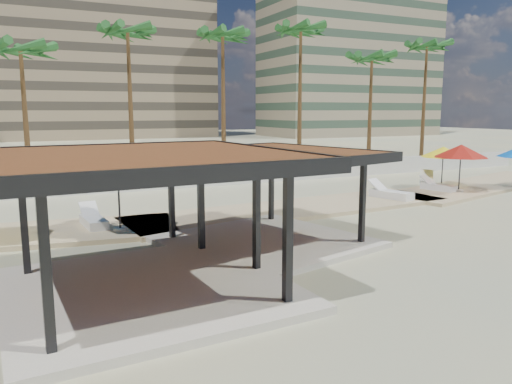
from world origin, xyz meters
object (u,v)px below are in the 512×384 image
Objects in this scene: lounger_a at (93,221)px; lounger_d at (427,183)px; pavilion_west at (144,210)px; umbrella_c at (461,151)px; pavilion_central at (265,189)px; lounger_c at (390,194)px; lounger_b at (438,187)px.

lounger_a is 19.44m from lounger_d.
pavilion_west is 7.88m from lounger_a.
umbrella_c reaches higher than lounger_a.
umbrella_c is (14.38, 4.61, 0.47)m from pavilion_central.
pavilion_west is 3.44× the size of lounger_a.
lounger_c is (14.41, 7.55, -1.77)m from pavilion_west.
lounger_a is (-0.24, 7.67, -1.79)m from pavilion_west.
lounger_a is (-5.09, 4.75, -1.58)m from pavilion_central.
pavilion_west is at bearing 177.50° from lounger_a.
pavilion_west is 20.65m from umbrella_c.
lounger_b is (18.57, 8.41, -1.80)m from pavilion_west.
lounger_b is 0.96× the size of lounger_d.
lounger_a is 0.97× the size of lounger_d.
lounger_b is 0.86× the size of lounger_c.
lounger_c is at bearing 24.61° from pavilion_west.
lounger_a is (-19.47, 0.14, -2.05)m from umbrella_c.
pavilion_west is 21.51m from lounger_d.
umbrella_c is at bearing -154.81° from lounger_b.
lounger_d is at bearing 11.74° from pavilion_central.
pavilion_central reaches higher than lounger_a.
lounger_b is 1.43m from lounger_d.
umbrella_c is at bearing -134.93° from lounger_d.
lounger_b is 4.24m from lounger_c.
lounger_c is at bearing 12.01° from pavilion_central.
pavilion_west is 1.95× the size of umbrella_c.
lounger_c reaches higher than lounger_d.
lounger_d is (14.24, 6.82, -1.56)m from pavilion_central.
pavilion_central is at bearing 27.93° from pavilion_west.
pavilion_central is 1.04× the size of pavilion_west.
lounger_c is (-4.82, 0.02, -2.03)m from umbrella_c.
lounger_c is 1.11× the size of lounger_d.
pavilion_west reaches higher than umbrella_c.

